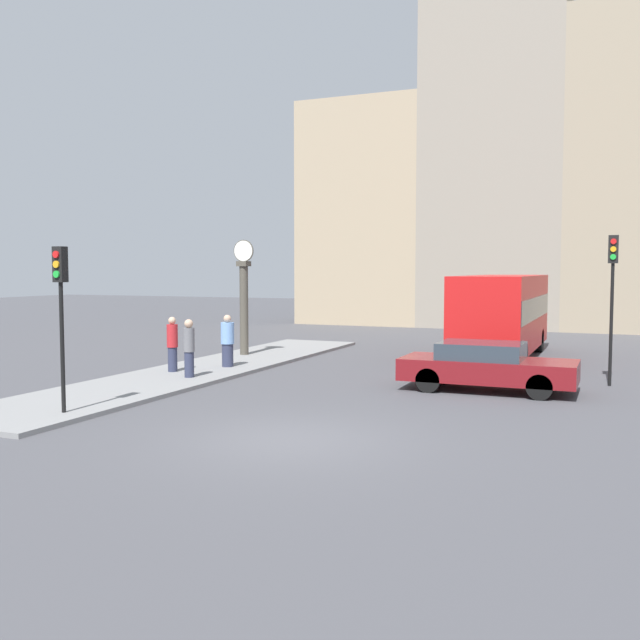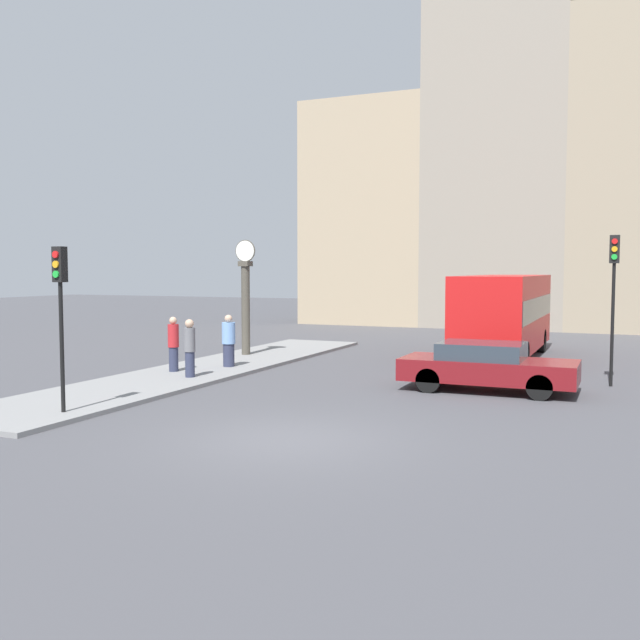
# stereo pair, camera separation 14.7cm
# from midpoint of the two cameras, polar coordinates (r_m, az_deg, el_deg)

# --- Properties ---
(ground_plane) EXTENTS (120.00, 120.00, 0.00)m
(ground_plane) POSITION_cam_midpoint_polar(r_m,az_deg,el_deg) (13.59, -2.34, -9.52)
(ground_plane) COLOR #47474C
(sidewalk_corner) EXTENTS (3.23, 18.42, 0.11)m
(sidewalk_corner) POSITION_cam_midpoint_polar(r_m,az_deg,el_deg) (22.80, -8.76, -3.90)
(sidewalk_corner) COLOR gray
(sidewalk_corner) RESTS_ON ground_plane
(building_row) EXTENTS (24.10, 5.00, 19.21)m
(building_row) POSITION_cam_midpoint_polar(r_m,az_deg,el_deg) (41.15, 16.18, 11.02)
(building_row) COLOR tan
(building_row) RESTS_ON ground_plane
(sedan_car) EXTENTS (4.49, 1.86, 1.28)m
(sedan_car) POSITION_cam_midpoint_polar(r_m,az_deg,el_deg) (19.24, 13.41, -3.60)
(sedan_car) COLOR maroon
(sedan_car) RESTS_ON ground_plane
(bus_distant) EXTENTS (2.35, 8.35, 2.98)m
(bus_distant) POSITION_cam_midpoint_polar(r_m,az_deg,el_deg) (26.33, 14.70, 0.66)
(bus_distant) COLOR red
(bus_distant) RESTS_ON ground_plane
(traffic_light_near) EXTENTS (0.26, 0.24, 3.57)m
(traffic_light_near) POSITION_cam_midpoint_polar(r_m,az_deg,el_deg) (16.21, -19.82, 2.00)
(traffic_light_near) COLOR black
(traffic_light_near) RESTS_ON sidewalk_corner
(traffic_light_far) EXTENTS (0.26, 0.24, 4.12)m
(traffic_light_far) POSITION_cam_midpoint_polar(r_m,az_deg,el_deg) (20.93, 22.63, 3.04)
(traffic_light_far) COLOR black
(traffic_light_far) RESTS_ON ground_plane
(street_clock) EXTENTS (0.79, 0.40, 4.15)m
(street_clock) POSITION_cam_midpoint_polar(r_m,az_deg,el_deg) (25.90, -5.81, 1.72)
(street_clock) COLOR #4C473D
(street_clock) RESTS_ON sidewalk_corner
(pedestrian_red_top) EXTENTS (0.33, 0.33, 1.66)m
(pedestrian_red_top) POSITION_cam_midpoint_polar(r_m,az_deg,el_deg) (21.98, -11.46, -1.89)
(pedestrian_red_top) COLOR #2D334C
(pedestrian_red_top) RESTS_ON sidewalk_corner
(pedestrian_blue_stripe) EXTENTS (0.42, 0.42, 1.65)m
(pedestrian_blue_stripe) POSITION_cam_midpoint_polar(r_m,az_deg,el_deg) (22.81, -7.14, -1.69)
(pedestrian_blue_stripe) COLOR #2D334C
(pedestrian_blue_stripe) RESTS_ON sidewalk_corner
(pedestrian_grey_jacket) EXTENTS (0.32, 0.32, 1.67)m
(pedestrian_grey_jacket) POSITION_cam_midpoint_polar(r_m,az_deg,el_deg) (20.72, -10.18, -2.18)
(pedestrian_grey_jacket) COLOR #2D334C
(pedestrian_grey_jacket) RESTS_ON sidewalk_corner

